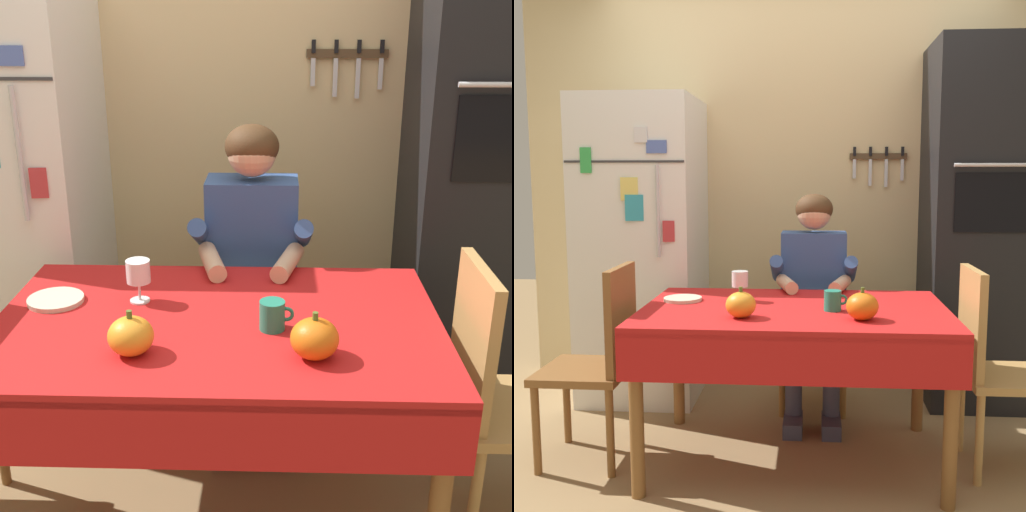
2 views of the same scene
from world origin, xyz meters
TOP-DOWN VIEW (x-y plane):
  - ground_plane at (0.00, 0.00)m, footprint 10.00×10.00m
  - back_wall_assembly at (0.05, 1.35)m, footprint 3.70×0.13m
  - refrigerator at (-0.95, 0.96)m, footprint 0.68×0.71m
  - wall_oven at (1.05, 1.00)m, footprint 0.60×0.64m
  - dining_table at (0.00, 0.08)m, footprint 1.40×0.90m
  - chair_behind_person at (0.09, 0.87)m, footprint 0.40×0.40m
  - seated_person at (0.09, 0.68)m, footprint 0.47×0.55m
  - chair_right_side at (0.90, 0.08)m, footprint 0.40×0.40m
  - chair_left_side at (-0.90, 0.04)m, footprint 0.40×0.40m
  - coffee_mug at (0.17, 0.04)m, footprint 0.11×0.08m
  - wine_glass at (-0.27, 0.23)m, footprint 0.08×0.08m
  - pumpkin_large at (-0.22, -0.13)m, footprint 0.13×0.13m
  - pumpkin_medium at (0.29, -0.13)m, footprint 0.14×0.14m
  - serving_tray at (-0.55, 0.21)m, footprint 0.18×0.18m

SIDE VIEW (x-z plane):
  - ground_plane at x=0.00m, z-range 0.00..0.00m
  - chair_behind_person at x=0.09m, z-range 0.05..0.98m
  - chair_right_side at x=0.90m, z-range 0.05..0.98m
  - chair_left_side at x=-0.90m, z-range 0.05..0.98m
  - dining_table at x=0.00m, z-range 0.29..1.03m
  - seated_person at x=0.09m, z-range 0.11..1.36m
  - serving_tray at x=-0.55m, z-range 0.74..0.76m
  - coffee_mug at x=0.17m, z-range 0.74..0.83m
  - pumpkin_large at x=-0.22m, z-range 0.73..0.86m
  - pumpkin_medium at x=0.29m, z-range 0.73..0.87m
  - wine_glass at x=-0.27m, z-range 0.77..0.91m
  - refrigerator at x=-0.95m, z-range 0.00..1.80m
  - wall_oven at x=1.05m, z-range 0.00..2.10m
  - back_wall_assembly at x=0.05m, z-range 0.00..2.60m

